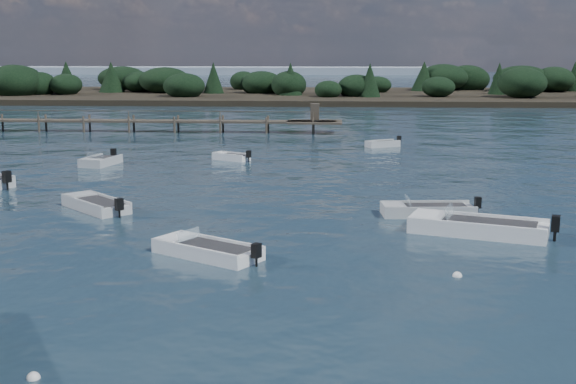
# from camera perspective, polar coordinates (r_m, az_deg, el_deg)

# --- Properties ---
(ground) EXTENTS (400.00, 400.00, 0.00)m
(ground) POSITION_cam_1_polar(r_m,az_deg,el_deg) (79.04, -0.58, 5.67)
(ground) COLOR #172936
(ground) RESTS_ON ground
(dinghy_extra_a) EXTENTS (2.23, 3.49, 1.16)m
(dinghy_extra_a) POSITION_cam_1_polar(r_m,az_deg,el_deg) (49.25, -14.58, 2.26)
(dinghy_extra_a) COLOR #AFB3B6
(dinghy_extra_a) RESTS_ON ground
(dinghy_mid_white_b) EXTENTS (4.56, 1.91, 1.12)m
(dinghy_mid_white_b) POSITION_cam_1_polar(r_m,az_deg,el_deg) (33.55, 10.96, -1.57)
(dinghy_mid_white_b) COLOR #AFB3B6
(dinghy_mid_white_b) RESTS_ON ground
(dinghy_mid_white_a) EXTENTS (5.91, 3.71, 1.37)m
(dinghy_mid_white_a) POSITION_cam_1_polar(r_m,az_deg,el_deg) (30.58, 14.73, -2.89)
(dinghy_mid_white_a) COLOR white
(dinghy_mid_white_a) RESTS_ON ground
(dinghy_mid_grey) EXTENTS (3.99, 3.95, 1.12)m
(dinghy_mid_grey) POSITION_cam_1_polar(r_m,az_deg,el_deg) (35.30, -14.94, -1.11)
(dinghy_mid_grey) COLOR #AFB3B6
(dinghy_mid_grey) RESTS_ON ground
(tender_far_white) EXTENTS (2.87, 2.20, 1.00)m
(tender_far_white) POSITION_cam_1_polar(r_m,az_deg,el_deg) (49.93, -4.49, 2.68)
(tender_far_white) COLOR white
(tender_far_white) RESTS_ON ground
(tender_far_grey_b) EXTENTS (2.95, 2.20, 1.02)m
(tender_far_grey_b) POSITION_cam_1_polar(r_m,az_deg,el_deg) (57.39, 7.49, 3.70)
(tender_far_grey_b) COLOR #AFB3B6
(tender_far_grey_b) RESTS_ON ground
(dinghy_extra_b) EXTENTS (4.34, 3.52, 1.10)m
(dinghy_extra_b) POSITION_cam_1_polar(r_m,az_deg,el_deg) (26.58, -6.41, -4.75)
(dinghy_extra_b) COLOR white
(dinghy_extra_b) RESTS_ON ground
(buoy_a) EXTENTS (0.32, 0.32, 0.32)m
(buoy_a) POSITION_cam_1_polar(r_m,az_deg,el_deg) (17.96, -19.48, -13.73)
(buoy_a) COLOR white
(buoy_a) RESTS_ON ground
(buoy_b) EXTENTS (0.32, 0.32, 0.32)m
(buoy_b) POSITION_cam_1_polar(r_m,az_deg,el_deg) (24.77, 13.22, -6.50)
(buoy_b) COLOR white
(buoy_b) RESTS_ON ground
(buoy_e) EXTENTS (0.32, 0.32, 0.32)m
(buoy_e) POSITION_cam_1_polar(r_m,az_deg,el_deg) (50.38, -5.15, 2.58)
(buoy_e) COLOR white
(buoy_e) RESTS_ON ground
(jetty) EXTENTS (64.50, 3.20, 3.40)m
(jetty) POSITION_cam_1_polar(r_m,az_deg,el_deg) (72.16, -18.86, 5.36)
(jetty) COLOR #484035
(jetty) RESTS_ON ground
(far_headland) EXTENTS (190.00, 40.00, 5.80)m
(far_headland) POSITION_cam_1_polar(r_m,az_deg,el_deg) (120.21, 12.91, 8.15)
(far_headland) COLOR black
(far_headland) RESTS_ON ground
(distant_haze) EXTENTS (280.00, 20.00, 2.40)m
(distant_haze) POSITION_cam_1_polar(r_m,az_deg,el_deg) (266.35, -17.78, 8.89)
(distant_haze) COLOR #92A0B4
(distant_haze) RESTS_ON ground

